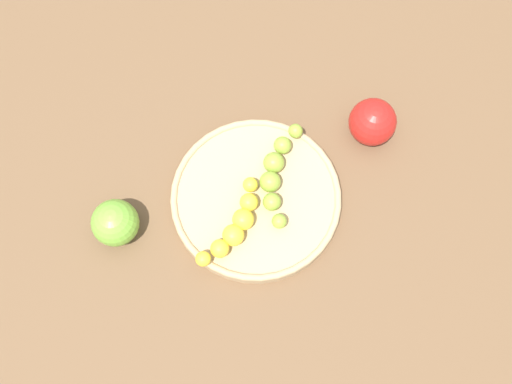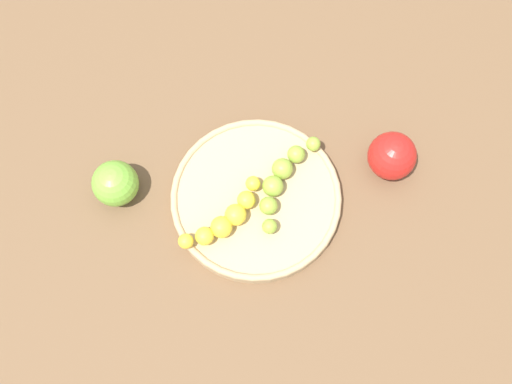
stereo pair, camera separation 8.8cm
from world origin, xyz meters
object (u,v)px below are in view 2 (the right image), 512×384
(apple_red, at_px, (392,156))
(apple_green, at_px, (115,183))
(banana_green, at_px, (282,179))
(banana_yellow, at_px, (226,218))
(fruit_bowl, at_px, (256,198))

(apple_red, bearing_deg, apple_green, 120.56)
(banana_green, xyz_separation_m, banana_yellow, (-0.09, 0.05, 0.00))
(fruit_bowl, relative_size, banana_green, 1.52)
(banana_yellow, distance_m, apple_red, 0.26)
(banana_green, distance_m, banana_yellow, 0.10)
(fruit_bowl, distance_m, banana_green, 0.05)
(banana_yellow, height_order, apple_red, apple_red)
(apple_green, bearing_deg, fruit_bowl, -69.57)
(banana_yellow, height_order, apple_green, apple_green)
(banana_green, bearing_deg, apple_green, 28.78)
(banana_yellow, relative_size, apple_green, 2.05)
(banana_green, xyz_separation_m, apple_red, (0.10, -0.13, 0.00))
(fruit_bowl, height_order, banana_green, banana_green)
(apple_red, height_order, apple_green, apple_red)
(banana_yellow, bearing_deg, fruit_bowl, 89.67)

